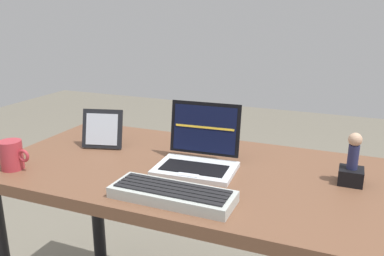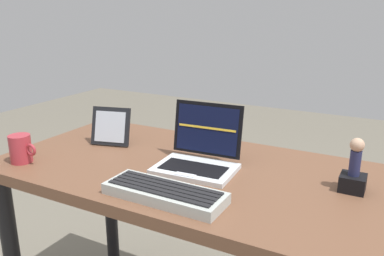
% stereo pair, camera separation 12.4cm
% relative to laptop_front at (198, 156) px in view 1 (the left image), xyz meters
% --- Properties ---
extents(desk, '(1.52, 0.67, 0.76)m').
position_rel_laptop_front_xyz_m(desk, '(0.08, -0.01, -0.14)').
color(desk, brown).
rests_on(desk, ground).
extents(laptop_front, '(0.26, 0.22, 0.20)m').
position_rel_laptop_front_xyz_m(laptop_front, '(0.00, 0.00, 0.00)').
color(laptop_front, silver).
rests_on(laptop_front, desk).
extents(external_keyboard, '(0.35, 0.13, 0.04)m').
position_rel_laptop_front_xyz_m(external_keyboard, '(0.02, -0.24, -0.03)').
color(external_keyboard, '#B5BCB6').
rests_on(external_keyboard, desk).
extents(photo_frame, '(0.16, 0.09, 0.14)m').
position_rel_laptop_front_xyz_m(photo_frame, '(-0.41, 0.05, 0.03)').
color(photo_frame, black).
rests_on(photo_frame, desk).
extents(figurine_stand, '(0.07, 0.07, 0.05)m').
position_rel_laptop_front_xyz_m(figurine_stand, '(0.46, 0.06, -0.02)').
color(figurine_stand, black).
rests_on(figurine_stand, desk).
extents(figurine, '(0.04, 0.04, 0.11)m').
position_rel_laptop_front_xyz_m(figurine, '(0.46, 0.06, 0.07)').
color(figurine, '#24284F').
rests_on(figurine, figurine_stand).
extents(coffee_mug, '(0.11, 0.07, 0.10)m').
position_rel_laptop_front_xyz_m(coffee_mug, '(-0.55, -0.24, 0.01)').
color(coffee_mug, '#B1313B').
rests_on(coffee_mug, desk).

